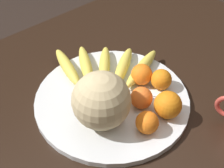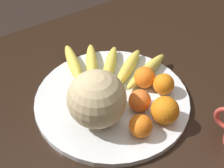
{
  "view_description": "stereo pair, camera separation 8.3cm",
  "coord_description": "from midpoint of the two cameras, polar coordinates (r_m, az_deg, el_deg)",
  "views": [
    {
      "loc": [
        0.38,
        0.42,
        1.38
      ],
      "look_at": [
        -0.02,
        -0.03,
        0.81
      ],
      "focal_mm": 50.0,
      "sensor_mm": 36.0,
      "label": 1
    },
    {
      "loc": [
        0.32,
        0.47,
        1.38
      ],
      "look_at": [
        -0.02,
        -0.03,
        0.81
      ],
      "focal_mm": 50.0,
      "sensor_mm": 36.0,
      "label": 2
    }
  ],
  "objects": [
    {
      "name": "orange_front_left",
      "position": [
        0.82,
        8.0,
        -3.17
      ],
      "size": [
        0.06,
        0.06,
        0.06
      ],
      "color": "orange",
      "rests_on": "fruit_bowl"
    },
    {
      "name": "orange_front_right",
      "position": [
        0.76,
        8.4,
        -7.74
      ],
      "size": [
        0.06,
        0.06,
        0.06
      ],
      "color": "orange",
      "rests_on": "fruit_bowl"
    },
    {
      "name": "produce_tag",
      "position": [
        0.87,
        9.98,
        -2.53
      ],
      "size": [
        0.07,
        0.06,
        0.0
      ],
      "rotation": [
        0.0,
        0.0,
        -0.68
      ],
      "color": "white",
      "rests_on": "fruit_bowl"
    },
    {
      "name": "orange_back_left",
      "position": [
        0.88,
        12.1,
        -0.15
      ],
      "size": [
        0.06,
        0.06,
        0.06
      ],
      "color": "orange",
      "rests_on": "fruit_bowl"
    },
    {
      "name": "orange_back_right",
      "position": [
        0.8,
        12.61,
        -4.87
      ],
      "size": [
        0.07,
        0.07,
        0.07
      ],
      "color": "orange",
      "rests_on": "fruit_bowl"
    },
    {
      "name": "banana_bunch",
      "position": [
        0.93,
        2.11,
        3.17
      ],
      "size": [
        0.3,
        0.29,
        0.03
      ],
      "rotation": [
        0.0,
        0.0,
        3.96
      ],
      "color": "#473819",
      "rests_on": "fruit_bowl"
    },
    {
      "name": "fruit_bowl",
      "position": [
        0.87,
        2.73,
        -2.9
      ],
      "size": [
        0.43,
        0.43,
        0.02
      ],
      "color": "silver",
      "rests_on": "kitchen_table"
    },
    {
      "name": "orange_mid_center",
      "position": [
        0.89,
        8.65,
        1.11
      ],
      "size": [
        0.06,
        0.06,
        0.06
      ],
      "color": "orange",
      "rests_on": "fruit_bowl"
    },
    {
      "name": "kitchen_table",
      "position": [
        0.92,
        2.69,
        -8.97
      ],
      "size": [
        1.49,
        1.04,
        0.75
      ],
      "color": "black",
      "rests_on": "ground_plane"
    },
    {
      "name": "melon",
      "position": [
        0.75,
        0.34,
        -2.95
      ],
      "size": [
        0.15,
        0.15,
        0.15
      ],
      "color": "#C6B284",
      "rests_on": "fruit_bowl"
    }
  ]
}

